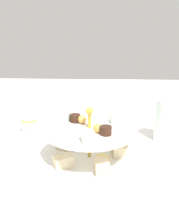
{
  "coord_description": "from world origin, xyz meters",
  "views": [
    {
      "loc": [
        0.03,
        -0.6,
        0.34
      ],
      "look_at": [
        0.0,
        0.0,
        0.14
      ],
      "focal_mm": 39.1,
      "sensor_mm": 36.0,
      "label": 1
    }
  ],
  "objects": [
    {
      "name": "tiered_serving_stand",
      "position": [
        0.0,
        -0.0,
        0.04
      ],
      "size": [
        0.3,
        0.3,
        0.15
      ],
      "color": "white",
      "rests_on": "ground_plane"
    },
    {
      "name": "teacup_with_saucer",
      "position": [
        -0.22,
        0.19,
        0.02
      ],
      "size": [
        0.09,
        0.09,
        0.05
      ],
      "color": "white",
      "rests_on": "ground_plane"
    },
    {
      "name": "water_glass_tall_right",
      "position": [
        0.24,
        0.14,
        0.07
      ],
      "size": [
        0.07,
        0.07,
        0.14
      ],
      "primitive_type": "cylinder",
      "color": "silver",
      "rests_on": "ground_plane"
    },
    {
      "name": "butter_knife_right",
      "position": [
        -0.02,
        0.33,
        0.0
      ],
      "size": [
        0.17,
        0.02,
        0.0
      ],
      "primitive_type": "cube",
      "rotation": [
        0.0,
        0.0,
        3.16
      ],
      "color": "silver",
      "rests_on": "ground_plane"
    },
    {
      "name": "ground_plane",
      "position": [
        0.0,
        0.0,
        0.0
      ],
      "size": [
        2.4,
        2.4,
        0.0
      ],
      "primitive_type": "plane",
      "color": "white"
    }
  ]
}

